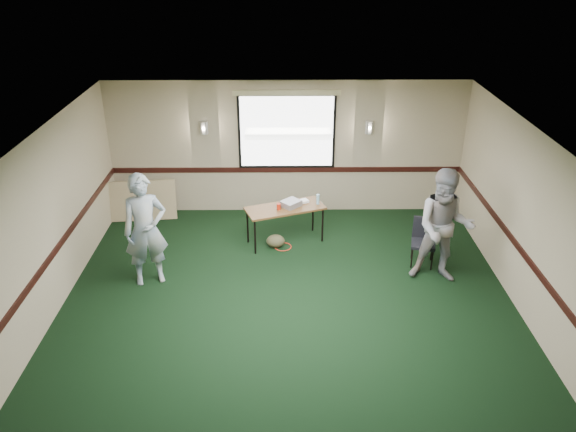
{
  "coord_description": "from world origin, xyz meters",
  "views": [
    {
      "loc": [
        -0.07,
        -6.53,
        5.11
      ],
      "look_at": [
        0.0,
        1.3,
        1.2
      ],
      "focal_mm": 35.0,
      "sensor_mm": 36.0,
      "label": 1
    }
  ],
  "objects_px": {
    "projector": "(291,203)",
    "conference_chair": "(424,237)",
    "folding_table": "(285,210)",
    "person_left": "(145,230)",
    "person_right": "(444,227)"
  },
  "relations": [
    {
      "from": "person_left",
      "to": "person_right",
      "type": "xyz_separation_m",
      "value": [
        4.75,
        0.01,
        0.02
      ]
    },
    {
      "from": "folding_table",
      "to": "conference_chair",
      "type": "height_order",
      "value": "conference_chair"
    },
    {
      "from": "folding_table",
      "to": "person_right",
      "type": "distance_m",
      "value": 2.85
    },
    {
      "from": "person_left",
      "to": "conference_chair",
      "type": "bearing_deg",
      "value": -12.51
    },
    {
      "from": "folding_table",
      "to": "person_right",
      "type": "relative_size",
      "value": 0.79
    },
    {
      "from": "projector",
      "to": "person_right",
      "type": "distance_m",
      "value": 2.77
    },
    {
      "from": "folding_table",
      "to": "person_left",
      "type": "distance_m",
      "value": 2.59
    },
    {
      "from": "projector",
      "to": "conference_chair",
      "type": "distance_m",
      "value": 2.42
    },
    {
      "from": "projector",
      "to": "conference_chair",
      "type": "relative_size",
      "value": 0.4
    },
    {
      "from": "folding_table",
      "to": "person_left",
      "type": "height_order",
      "value": "person_left"
    },
    {
      "from": "person_left",
      "to": "folding_table",
      "type": "bearing_deg",
      "value": 10.85
    },
    {
      "from": "folding_table",
      "to": "projector",
      "type": "xyz_separation_m",
      "value": [
        0.11,
        0.05,
        0.11
      ]
    },
    {
      "from": "folding_table",
      "to": "person_right",
      "type": "bearing_deg",
      "value": -46.95
    },
    {
      "from": "folding_table",
      "to": "projector",
      "type": "relative_size",
      "value": 4.72
    },
    {
      "from": "projector",
      "to": "conference_chair",
      "type": "bearing_deg",
      "value": -63.44
    }
  ]
}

